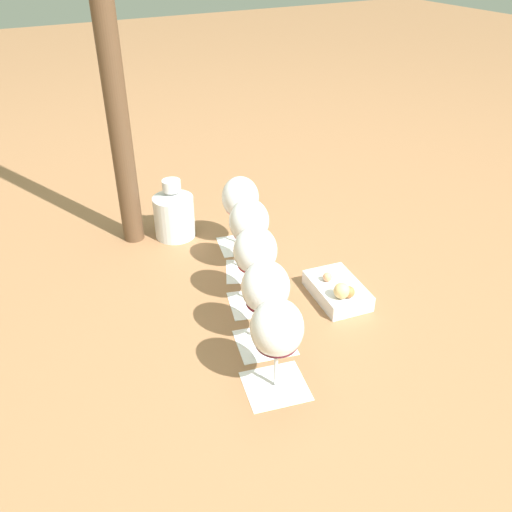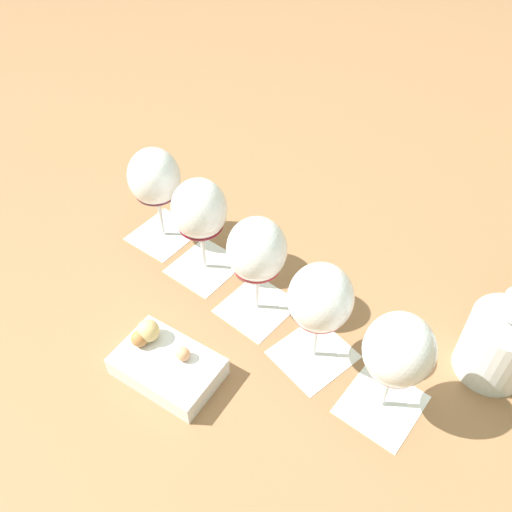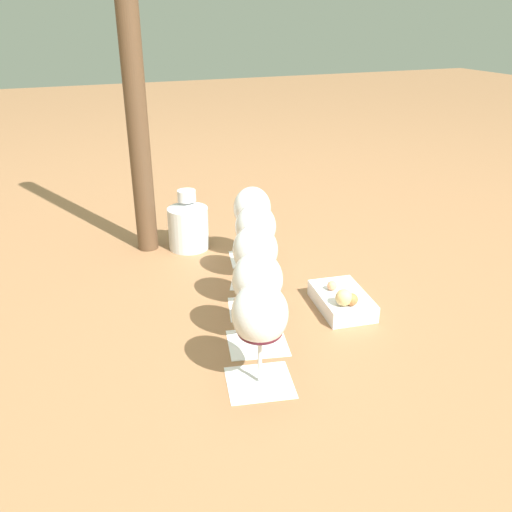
% 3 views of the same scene
% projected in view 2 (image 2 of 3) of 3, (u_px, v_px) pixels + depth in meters
% --- Properties ---
extents(ground_plane, '(8.00, 8.00, 0.00)m').
position_uv_depth(ground_plane, '(257.00, 307.00, 0.91)').
color(ground_plane, '#936642').
extents(tasting_card_0, '(0.13, 0.13, 0.00)m').
position_uv_depth(tasting_card_0, '(381.00, 404.00, 0.79)').
color(tasting_card_0, white).
rests_on(tasting_card_0, ground_plane).
extents(tasting_card_1, '(0.14, 0.15, 0.00)m').
position_uv_depth(tasting_card_1, '(313.00, 354.00, 0.85)').
color(tasting_card_1, white).
rests_on(tasting_card_1, ground_plane).
extents(tasting_card_2, '(0.13, 0.14, 0.00)m').
position_uv_depth(tasting_card_2, '(255.00, 308.00, 0.91)').
color(tasting_card_2, white).
rests_on(tasting_card_2, ground_plane).
extents(tasting_card_3, '(0.13, 0.13, 0.00)m').
position_uv_depth(tasting_card_3, '(205.00, 267.00, 0.98)').
color(tasting_card_3, white).
rests_on(tasting_card_3, ground_plane).
extents(tasting_card_4, '(0.13, 0.13, 0.00)m').
position_uv_depth(tasting_card_4, '(164.00, 234.00, 1.04)').
color(tasting_card_4, white).
rests_on(tasting_card_4, ground_plane).
extents(wine_glass_0, '(0.09, 0.09, 0.19)m').
position_uv_depth(wine_glass_0, '(398.00, 353.00, 0.69)').
color(wine_glass_0, white).
rests_on(wine_glass_0, tasting_card_0).
extents(wine_glass_1, '(0.09, 0.09, 0.19)m').
position_uv_depth(wine_glass_1, '(320.00, 302.00, 0.76)').
color(wine_glass_1, white).
rests_on(wine_glass_1, tasting_card_1).
extents(wine_glass_2, '(0.09, 0.09, 0.19)m').
position_uv_depth(wine_glass_2, '(255.00, 254.00, 0.82)').
color(wine_glass_2, white).
rests_on(wine_glass_2, tasting_card_2).
extents(wine_glass_3, '(0.09, 0.09, 0.19)m').
position_uv_depth(wine_glass_3, '(200.00, 213.00, 0.89)').
color(wine_glass_3, white).
rests_on(wine_glass_3, tasting_card_3).
extents(wine_glass_4, '(0.09, 0.09, 0.19)m').
position_uv_depth(wine_glass_4, '(155.00, 181.00, 0.95)').
color(wine_glass_4, white).
rests_on(wine_glass_4, tasting_card_4).
extents(ceramic_vase, '(0.11, 0.11, 0.16)m').
position_uv_depth(ceramic_vase, '(502.00, 340.00, 0.78)').
color(ceramic_vase, silver).
rests_on(ceramic_vase, ground_plane).
extents(snack_dish, '(0.17, 0.12, 0.07)m').
position_uv_depth(snack_dish, '(166.00, 363.00, 0.81)').
color(snack_dish, silver).
rests_on(snack_dish, ground_plane).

